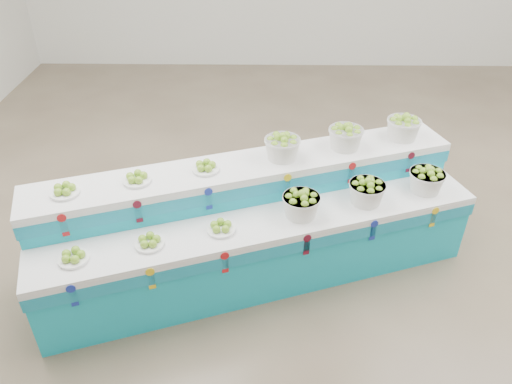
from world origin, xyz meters
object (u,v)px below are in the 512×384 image
basket_lower_left (301,204)px  basket_upper_right (403,127)px  display_stand (256,225)px  plate_upper_mid (137,177)px

basket_lower_left → basket_upper_right: (1.01, 0.86, 0.30)m
display_stand → basket_upper_right: (1.40, 0.73, 0.63)m
display_stand → basket_lower_left: (0.39, -0.12, 0.33)m
plate_upper_mid → basket_upper_right: 2.53m
display_stand → basket_upper_right: size_ratio=12.12×
display_stand → plate_upper_mid: bearing=166.0°
plate_upper_mid → display_stand: bearing=4.8°
basket_lower_left → plate_upper_mid: size_ratio=1.34×
basket_lower_left → plate_upper_mid: bearing=178.3°
basket_lower_left → basket_upper_right: size_ratio=1.00×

